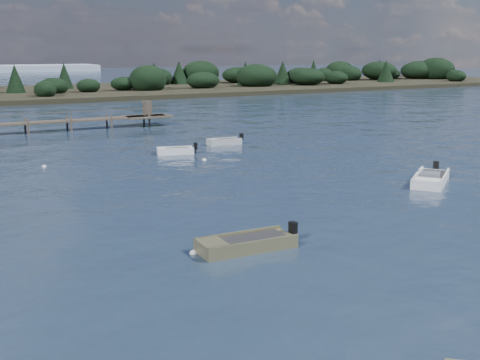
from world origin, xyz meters
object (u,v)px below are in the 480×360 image
dinghy_mid_grey (246,246)px  tender_far_grey_b (224,143)px  dinghy_mid_white_b (431,181)px  tender_far_white (175,152)px

dinghy_mid_grey → tender_far_grey_b: dinghy_mid_grey is taller
dinghy_mid_grey → dinghy_mid_white_b: 17.41m
tender_far_grey_b → dinghy_mid_white_b: dinghy_mid_white_b is taller
tender_far_grey_b → dinghy_mid_white_b: size_ratio=0.69×
tender_far_white → dinghy_mid_white_b: 20.38m
dinghy_mid_white_b → tender_far_grey_b: bearing=101.0°
tender_far_grey_b → dinghy_mid_white_b: (3.96, -20.32, 0.01)m
tender_far_grey_b → dinghy_mid_grey: bearing=-116.1°
dinghy_mid_grey → tender_far_grey_b: bearing=63.9°
dinghy_mid_grey → tender_far_white: (6.86, 23.32, 0.00)m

